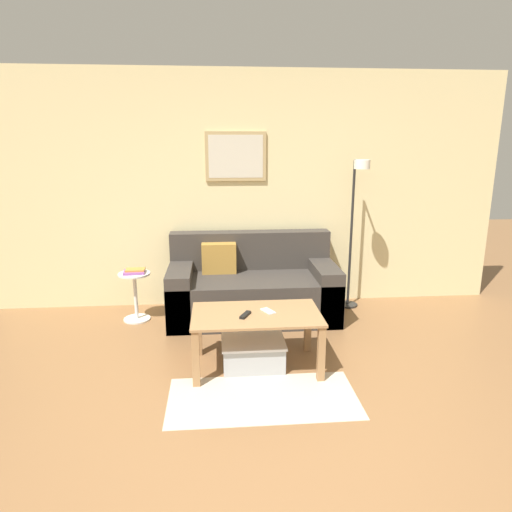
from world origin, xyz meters
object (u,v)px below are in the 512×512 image
object	(u,v)px
storage_bin	(253,352)
side_table	(135,292)
couch	(252,288)
floor_lamp	(356,215)
coffee_table	(256,323)
book_stack	(135,271)
cell_phone	(268,311)
remote_control	(245,315)

from	to	relation	value
storage_bin	side_table	distance (m)	1.58
couch	floor_lamp	bearing A→B (deg)	3.90
coffee_table	book_stack	bearing A→B (deg)	135.46
storage_bin	floor_lamp	bearing A→B (deg)	45.15
coffee_table	cell_phone	size ratio (longest dim) A/B	7.39
couch	coffee_table	bearing A→B (deg)	-92.75
couch	storage_bin	bearing A→B (deg)	-94.08
remote_control	couch	bearing A→B (deg)	109.43
couch	storage_bin	distance (m)	1.13
storage_bin	floor_lamp	distance (m)	1.92
storage_bin	cell_phone	xyz separation A→B (m)	(0.12, -0.00, 0.36)
storage_bin	cell_phone	bearing A→B (deg)	-0.47
remote_control	coffee_table	bearing A→B (deg)	55.97
side_table	book_stack	world-z (taller)	book_stack
coffee_table	storage_bin	world-z (taller)	coffee_table
coffee_table	floor_lamp	world-z (taller)	floor_lamp
book_stack	remote_control	world-z (taller)	book_stack
coffee_table	remote_control	bearing A→B (deg)	-150.44
couch	book_stack	distance (m)	1.22
storage_bin	remote_control	distance (m)	0.38
remote_control	side_table	bearing A→B (deg)	158.53
side_table	remote_control	size ratio (longest dim) A/B	3.37
storage_bin	book_stack	distance (m)	1.62
remote_control	cell_phone	size ratio (longest dim) A/B	1.07
floor_lamp	cell_phone	world-z (taller)	floor_lamp
cell_phone	side_table	bearing A→B (deg)	111.82
side_table	remote_control	distance (m)	1.59
floor_lamp	book_stack	xyz separation A→B (m)	(-2.30, -0.09, -0.53)
storage_bin	cell_phone	distance (m)	0.38
coffee_table	side_table	distance (m)	1.61
floor_lamp	side_table	xyz separation A→B (m)	(-2.31, -0.10, -0.75)
storage_bin	floor_lamp	world-z (taller)	floor_lamp
book_stack	remote_control	distance (m)	1.58
coffee_table	remote_control	size ratio (longest dim) A/B	6.89
storage_bin	remote_control	bearing A→B (deg)	-128.42
storage_bin	side_table	xyz separation A→B (m)	(-1.13, 1.09, 0.19)
coffee_table	floor_lamp	xyz separation A→B (m)	(1.16, 1.22, 0.67)
coffee_table	floor_lamp	bearing A→B (deg)	46.52
floor_lamp	remote_control	world-z (taller)	floor_lamp
storage_bin	remote_control	xyz separation A→B (m)	(-0.07, -0.08, 0.36)
side_table	remote_control	xyz separation A→B (m)	(1.06, -1.17, 0.18)
storage_bin	book_stack	xyz separation A→B (m)	(-1.12, 1.10, 0.41)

